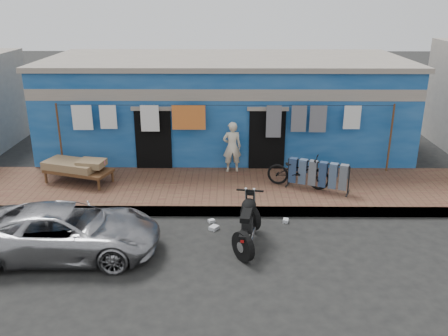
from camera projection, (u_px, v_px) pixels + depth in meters
ground at (223, 246)px, 10.76m from camera, size 80.00×80.00×0.00m
sidewalk at (224, 190)px, 13.54m from camera, size 28.00×3.00×0.25m
curb at (224, 211)px, 12.18m from camera, size 28.00×0.10×0.25m
building at (225, 105)px, 16.75m from camera, size 12.20×5.20×3.36m
clothesline at (217, 122)px, 14.14m from camera, size 10.06×0.06×2.10m
car at (67, 230)px, 10.23m from camera, size 4.13×1.98×1.15m
seated_person at (232, 147)px, 14.35m from camera, size 0.60×0.43×1.56m
bicycle at (299, 168)px, 13.24m from camera, size 1.86×1.17×1.14m
motorcycle at (247, 222)px, 10.63m from camera, size 1.16×1.97×1.15m
charpoy at (79, 171)px, 13.64m from camera, size 2.55×2.13×0.67m
jeans_rack at (318, 175)px, 13.09m from camera, size 2.03×1.64×0.85m
litter_a at (211, 221)px, 11.87m from camera, size 0.19×0.18×0.07m
litter_b at (286, 221)px, 11.86m from camera, size 0.16×0.19×0.08m
litter_c at (214, 228)px, 11.50m from camera, size 0.26×0.28×0.09m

